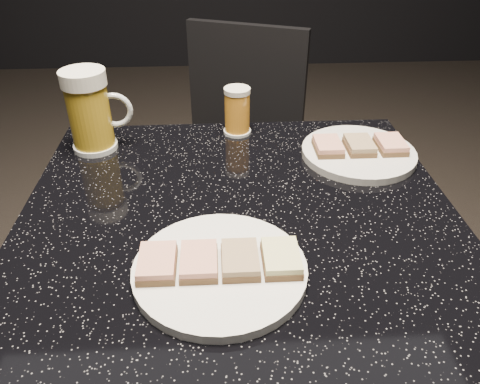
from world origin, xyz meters
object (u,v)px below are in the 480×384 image
plate_small (358,153)px  table (240,323)px  chair (235,151)px  beer_tumbler (237,111)px  plate_large (220,270)px  beer_mug (90,111)px

plate_small → table: 0.39m
table → chair: chair is taller
plate_small → beer_tumbler: size_ratio=2.21×
plate_large → table: (0.03, 0.12, -0.25)m
plate_small → chair: chair is taller
plate_small → beer_tumbler: bearing=153.1°
plate_large → chair: chair is taller
table → chair: (0.02, 0.69, -0.01)m
table → beer_mug: size_ratio=4.75×
plate_small → beer_tumbler: beer_tumbler is taller
plate_small → chair: bearing=113.2°
beer_tumbler → chair: 0.49m
beer_tumbler → chair: bearing=88.0°
beer_mug → beer_tumbler: 0.29m
beer_mug → table: bearing=-42.9°
table → beer_tumbler: beer_tumbler is taller
table → beer_mug: (-0.27, 0.25, 0.32)m
table → beer_tumbler: size_ratio=7.65×
table → plate_large: bearing=-105.6°
table → beer_tumbler: (0.01, 0.30, 0.29)m
beer_mug → beer_tumbler: size_ratio=1.61×
plate_small → table: plate_small is taller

